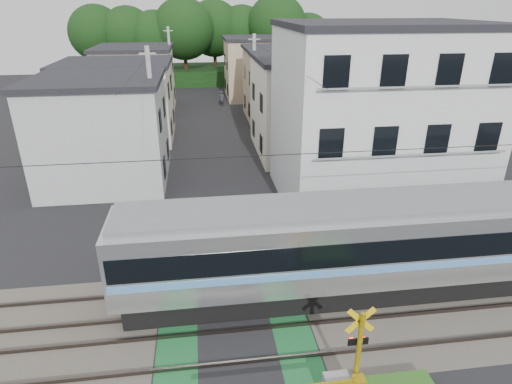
{
  "coord_description": "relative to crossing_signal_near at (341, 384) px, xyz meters",
  "views": [
    {
      "loc": [
        -0.79,
        -11.68,
        10.09
      ],
      "look_at": [
        1.45,
        5.0,
        2.64
      ],
      "focal_mm": 30.0,
      "sensor_mm": 36.0,
      "label": 1
    }
  ],
  "objects": [
    {
      "name": "ground",
      "position": [
        -2.59,
        3.65,
        -0.71
      ],
      "size": [
        120.0,
        120.0,
        0.0
      ],
      "primitive_type": "plane",
      "color": "black"
    },
    {
      "name": "track_bed",
      "position": [
        -2.59,
        3.65,
        -0.67
      ],
      "size": [
        120.0,
        120.0,
        0.14
      ],
      "color": "#47423A",
      "rests_on": "ground"
    },
    {
      "name": "crossing_signal_near",
      "position": [
        0.0,
        0.0,
        0.0
      ],
      "size": [
        4.74,
        0.65,
        3.09
      ],
      "color": "yellow",
      "rests_on": "ground"
    },
    {
      "name": "crossing_signal_far",
      "position": [
        -5.17,
        7.31,
        0.0
      ],
      "size": [
        4.74,
        0.65,
        3.09
      ],
      "color": "yellow",
      "rests_on": "ground"
    },
    {
      "name": "apartment_block",
      "position": [
        5.91,
        13.15,
        3.94
      ],
      "size": [
        10.2,
        8.36,
        9.3
      ],
      "color": "silver",
      "rests_on": "ground"
    },
    {
      "name": "houses_row",
      "position": [
        -2.33,
        29.57,
        2.53
      ],
      "size": [
        22.07,
        31.35,
        6.8
      ],
      "color": "#B0B3B6",
      "rests_on": "ground"
    },
    {
      "name": "tree_hill",
      "position": [
        -2.36,
        52.73,
        4.75
      ],
      "size": [
        40.0,
        11.81,
        11.32
      ],
      "color": "black",
      "rests_on": "ground"
    },
    {
      "name": "catenary",
      "position": [
        3.41,
        3.69,
        2.98
      ],
      "size": [
        60.0,
        5.04,
        7.0
      ],
      "color": "#2D2D33",
      "rests_on": "ground"
    },
    {
      "name": "utility_poles",
      "position": [
        -3.64,
        26.66,
        3.37
      ],
      "size": [
        7.9,
        42.0,
        8.0
      ],
      "color": "#A5A5A0",
      "rests_on": "ground"
    },
    {
      "name": "pedestrian",
      "position": [
        -0.93,
        37.48,
        0.1
      ],
      "size": [
        0.63,
        0.45,
        1.62
      ],
      "primitive_type": "imported",
      "rotation": [
        0.0,
        0.0,
        3.03
      ],
      "color": "#30313C",
      "rests_on": "ground"
    },
    {
      "name": "weed_patches",
      "position": [
        -0.83,
        3.56,
        -0.53
      ],
      "size": [
        10.25,
        8.8,
        0.4
      ],
      "color": "#2D5E1E",
      "rests_on": "ground"
    }
  ]
}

